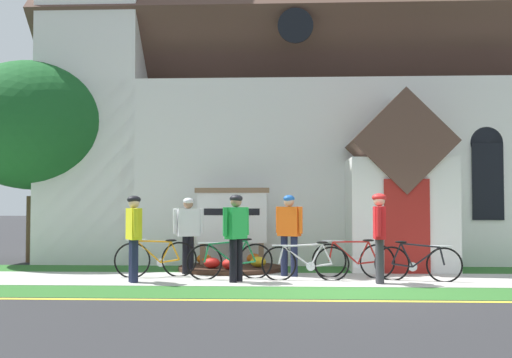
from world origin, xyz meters
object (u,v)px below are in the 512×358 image
bicycle_green (306,262)px  yard_deciduous_tree (34,126)px  cyclist_in_white_jersey (236,230)px  cyclist_in_orange_jersey (134,231)px  cyclist_in_red_jersey (379,230)px  bicycle_yellow (417,263)px  cyclist_in_yellow_jersey (289,228)px  bicycle_silver (231,260)px  bicycle_blue (353,260)px  bicycle_black (156,259)px  church_sign (232,218)px  cyclist_in_green_jersey (188,229)px

bicycle_green → yard_deciduous_tree: 8.70m
cyclist_in_white_jersey → yard_deciduous_tree: 7.53m
cyclist_in_orange_jersey → cyclist_in_red_jersey: bearing=0.3°
bicycle_yellow → cyclist_in_yellow_jersey: (-2.55, 0.69, 0.66)m
cyclist_in_yellow_jersey → yard_deciduous_tree: 7.91m
cyclist_in_white_jersey → yard_deciduous_tree: size_ratio=0.32×
bicycle_silver → cyclist_in_yellow_jersey: 1.46m
cyclist_in_yellow_jersey → cyclist_in_orange_jersey: 3.28m
bicycle_silver → bicycle_blue: size_ratio=1.02×
bicycle_green → bicycle_blue: bearing=28.2°
bicycle_green → bicycle_black: bicycle_black is taller
bicycle_green → cyclist_in_yellow_jersey: size_ratio=1.02×
yard_deciduous_tree → bicycle_yellow: bearing=-21.8°
bicycle_yellow → church_sign: bearing=150.1°
bicycle_black → bicycle_green: bearing=-8.7°
cyclist_in_green_jersey → cyclist_in_red_jersey: 4.23m
church_sign → bicycle_blue: size_ratio=1.13×
bicycle_black → cyclist_in_white_jersey: bearing=-25.1°
cyclist_in_orange_jersey → bicycle_yellow: bearing=5.0°
bicycle_yellow → cyclist_in_white_jersey: size_ratio=0.98×
bicycle_green → cyclist_in_green_jersey: bearing=157.6°
bicycle_silver → bicycle_green: bearing=-7.0°
bicycle_yellow → cyclist_in_white_jersey: bearing=-174.5°
bicycle_blue → cyclist_in_red_jersey: cyclist_in_red_jersey is taller
bicycle_yellow → cyclist_in_white_jersey: (-3.61, -0.35, 0.65)m
bicycle_silver → cyclist_in_white_jersey: cyclist_in_white_jersey is taller
bicycle_green → yard_deciduous_tree: size_ratio=0.33×
church_sign → bicycle_yellow: bearing=-29.9°
cyclist_in_yellow_jersey → bicycle_green: bearing=-64.7°
bicycle_black → cyclist_in_red_jersey: 4.68m
church_sign → cyclist_in_green_jersey: 1.50m
cyclist_in_yellow_jersey → cyclist_in_white_jersey: 1.48m
cyclist_in_green_jersey → cyclist_in_red_jersey: size_ratio=0.96×
bicycle_blue → cyclist_in_green_jersey: cyclist_in_green_jersey is taller
yard_deciduous_tree → bicycle_silver: bearing=-32.5°
bicycle_blue → bicycle_yellow: bearing=-24.1°
bicycle_silver → bicycle_black: (-1.60, 0.29, 0.00)m
church_sign → cyclist_in_orange_jersey: size_ratio=1.13×
bicycle_green → cyclist_in_white_jersey: size_ratio=1.03×
bicycle_yellow → cyclist_in_white_jersey: cyclist_in_white_jersey is taller
cyclist_in_white_jersey → bicycle_silver: bearing=106.0°
bicycle_black → cyclist_in_yellow_jersey: cyclist_in_yellow_jersey is taller
bicycle_silver → cyclist_in_white_jersey: (0.15, -0.53, 0.64)m
church_sign → bicycle_black: 2.44m
bicycle_silver → bicycle_blue: (2.55, 0.35, -0.01)m
church_sign → bicycle_silver: (0.15, -2.06, -0.84)m
cyclist_in_green_jersey → cyclist_in_white_jersey: (1.16, -1.39, 0.03)m
bicycle_blue → bicycle_black: bicycle_blue is taller
cyclist_in_red_jersey → cyclist_in_yellow_jersey: 2.08m
yard_deciduous_tree → cyclist_in_white_jersey: bearing=-35.4°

